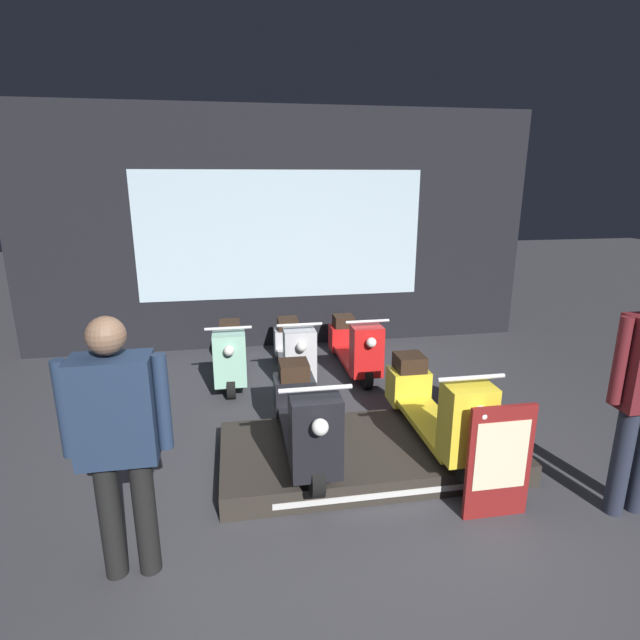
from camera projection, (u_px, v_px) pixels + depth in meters
ground_plane at (353, 554)px, 3.16m from camera, size 30.00×30.00×0.00m
shop_wall_back at (281, 232)px, 6.73m from camera, size 6.95×0.09×3.20m
display_platform at (368, 452)px, 4.15m from camera, size 2.42×1.14×0.19m
scooter_display_left at (304, 416)px, 3.92m from camera, size 0.49×1.59×0.80m
scooter_display_right at (435, 405)px, 4.10m from camera, size 0.49×1.59×0.80m
scooter_backrow_0 at (230, 353)px, 5.87m from camera, size 0.49×1.59×0.80m
scooter_backrow_1 at (294, 350)px, 6.00m from camera, size 0.49×1.59×0.80m
scooter_backrow_2 at (354, 346)px, 6.12m from camera, size 0.49×1.59×0.80m
person_left_browsing at (118, 431)px, 2.76m from camera, size 0.59×0.24×1.60m
price_sign_board at (499, 462)px, 3.40m from camera, size 0.47×0.04×0.84m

